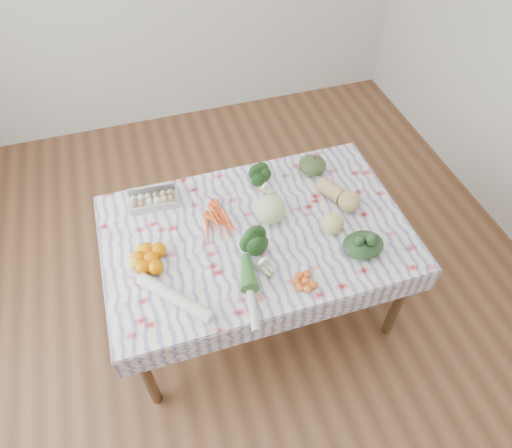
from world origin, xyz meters
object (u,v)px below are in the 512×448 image
dining_table (256,240)px  kabocha_squash (312,165)px  egg_carton (153,202)px  butternut_squash (339,194)px  cabbage (271,209)px  grapefruit (332,223)px

dining_table → kabocha_squash: size_ratio=9.62×
egg_carton → butternut_squash: (1.02, -0.28, 0.03)m
kabocha_squash → dining_table: bearing=-143.2°
cabbage → grapefruit: size_ratio=1.36×
dining_table → cabbage: cabbage is taller
dining_table → cabbage: (0.10, 0.06, 0.17)m
cabbage → grapefruit: 0.34m
cabbage → grapefruit: bearing=-31.3°
kabocha_squash → grapefruit: size_ratio=1.35×
dining_table → butternut_squash: 0.55m
dining_table → butternut_squash: (0.52, 0.07, 0.15)m
kabocha_squash → butternut_squash: size_ratio=0.61×
cabbage → butternut_squash: cabbage is taller
butternut_squash → grapefruit: (-0.13, -0.19, -0.00)m
cabbage → grapefruit: (0.29, -0.18, -0.02)m
dining_table → cabbage: bearing=29.7°
cabbage → butternut_squash: 0.42m
kabocha_squash → cabbage: bearing=-141.4°
kabocha_squash → grapefruit: bearing=-99.0°
grapefruit → dining_table: bearing=163.2°
kabocha_squash → cabbage: cabbage is taller
dining_table → grapefruit: (0.39, -0.12, 0.15)m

